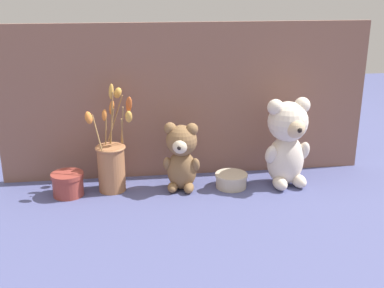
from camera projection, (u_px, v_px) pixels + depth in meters
The scene contains 7 objects.
ground_plane at pixel (193, 191), 1.64m from camera, with size 4.00×4.00×0.00m, color #4C5184.
backdrop_wall at pixel (187, 101), 1.71m from camera, with size 1.31×0.02×0.55m.
teddy_bear_large at pixel (287, 141), 1.65m from camera, with size 0.17×0.16×0.31m.
teddy_bear_medium at pixel (182, 155), 1.62m from camera, with size 0.13×0.12×0.24m.
flower_vase at pixel (112, 162), 1.62m from camera, with size 0.16×0.15×0.36m.
decorative_tin_tall at pixel (68, 184), 1.60m from camera, with size 0.11×0.11×0.08m.
decorative_tin_short at pixel (231, 180), 1.67m from camera, with size 0.11×0.11×0.05m.
Camera 1 is at (-0.20, -1.49, 0.68)m, focal length 45.00 mm.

